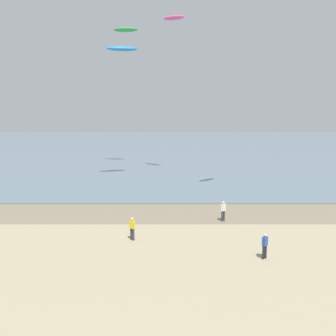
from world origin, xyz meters
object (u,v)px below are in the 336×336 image
(person_by_waterline, at_px, (265,245))
(kite_aloft_3, at_px, (123,49))
(person_right_flank, at_px, (133,228))
(kite_aloft_2, at_px, (126,30))
(person_left_flank, at_px, (224,210))
(kite_aloft_5, at_px, (175,18))

(person_by_waterline, height_order, kite_aloft_3, kite_aloft_3)
(person_right_flank, distance_m, kite_aloft_2, 33.35)
(person_right_flank, height_order, kite_aloft_2, kite_aloft_2)
(person_left_flank, distance_m, kite_aloft_3, 23.02)
(kite_aloft_2, bearing_deg, person_by_waterline, -60.81)
(kite_aloft_5, bearing_deg, person_right_flank, -61.58)
(person_left_flank, xyz_separation_m, kite_aloft_2, (-10.12, 23.58, 17.61))
(kite_aloft_3, bearing_deg, kite_aloft_2, -103.90)
(person_right_flank, height_order, kite_aloft_3, kite_aloft_3)
(kite_aloft_2, relative_size, kite_aloft_5, 1.11)
(person_right_flank, bearing_deg, person_by_waterline, -21.57)
(kite_aloft_3, bearing_deg, kite_aloft_5, -166.87)
(person_left_flank, distance_m, kite_aloft_5, 26.20)
(person_by_waterline, bearing_deg, person_left_flank, 101.55)
(person_by_waterline, relative_size, kite_aloft_2, 0.53)
(kite_aloft_3, bearing_deg, person_left_flank, 106.48)
(person_left_flank, height_order, kite_aloft_5, kite_aloft_5)
(person_by_waterline, relative_size, person_right_flank, 1.00)
(person_left_flank, xyz_separation_m, person_right_flank, (-7.19, -4.59, 0.00))
(person_by_waterline, bearing_deg, kite_aloft_3, 116.21)
(person_by_waterline, relative_size, person_left_flank, 1.00)
(person_right_flank, bearing_deg, kite_aloft_3, 97.40)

